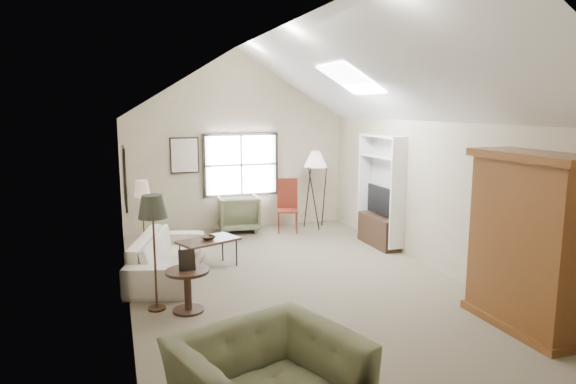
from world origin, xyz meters
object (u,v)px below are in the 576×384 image
object	(u,v)px
armchair_far	(238,213)
side_table	(188,291)
side_chair	(288,206)
armoire	(529,242)
coffee_table	(209,254)
sofa	(168,256)

from	to	relation	value
armchair_far	side_table	size ratio (longest dim) A/B	1.53
armchair_far	side_chair	world-z (taller)	side_chair
armoire	side_chair	size ratio (longest dim) A/B	1.88
armchair_far	coffee_table	world-z (taller)	armchair_far
sofa	side_chair	world-z (taller)	side_chair
armchair_far	coffee_table	bearing A→B (deg)	70.36
armchair_far	coffee_table	size ratio (longest dim) A/B	0.88
coffee_table	side_table	xyz separation A→B (m)	(-0.60, -1.76, 0.03)
armoire	coffee_table	size ratio (longest dim) A/B	2.19
side_chair	armchair_far	bearing A→B (deg)	173.55
sofa	side_table	distance (m)	1.60
sofa	side_chair	size ratio (longest dim) A/B	1.99
armchair_far	side_chair	distance (m)	1.12
sofa	coffee_table	bearing A→B (deg)	-60.50
sofa	coffee_table	xyz separation A→B (m)	(0.70, 0.16, -0.08)
coffee_table	armoire	bearing A→B (deg)	-47.39
sofa	side_chair	xyz separation A→B (m)	(2.81, 2.19, 0.25)
sofa	armchair_far	world-z (taller)	armchair_far
sofa	side_chair	distance (m)	3.57
armoire	coffee_table	xyz separation A→B (m)	(-3.33, 3.62, -0.84)
armoire	coffee_table	distance (m)	4.99
side_table	sofa	bearing A→B (deg)	93.58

